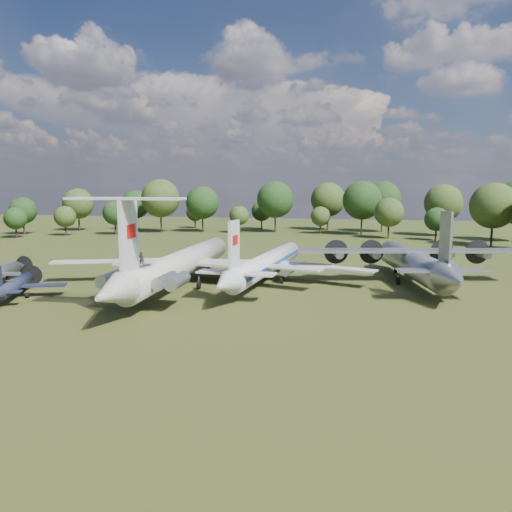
% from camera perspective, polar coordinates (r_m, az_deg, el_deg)
% --- Properties ---
extents(ground, '(300.00, 300.00, 0.00)m').
position_cam_1_polar(ground, '(69.69, -9.82, -3.69)').
color(ground, '#274015').
rests_on(ground, ground).
extents(il62_airliner, '(40.97, 52.42, 5.02)m').
position_cam_1_polar(il62_airliner, '(70.94, -8.41, -1.38)').
color(il62_airliner, '#BBBBB6').
rests_on(il62_airliner, ground).
extents(tu104_jet, '(35.14, 44.76, 4.22)m').
position_cam_1_polar(tu104_jet, '(73.44, 1.28, -1.29)').
color(tu104_jet, silver).
rests_on(tu104_jet, ground).
extents(an12_transport, '(39.41, 42.41, 4.81)m').
position_cam_1_polar(an12_transport, '(75.31, 17.47, -1.21)').
color(an12_transport, '#A8ABB0').
rests_on(an12_transport, ground).
extents(small_prop_west, '(17.01, 19.58, 2.41)m').
position_cam_1_polar(small_prop_west, '(69.80, -25.83, -3.36)').
color(small_prop_west, black).
rests_on(small_prop_west, ground).
extents(person_on_il62, '(0.66, 0.47, 1.69)m').
position_cam_1_polar(person_on_il62, '(57.44, -12.96, -0.33)').
color(person_on_il62, olive).
rests_on(person_on_il62, il62_airliner).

